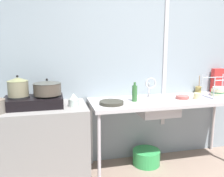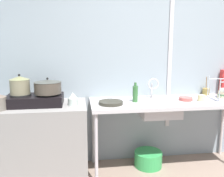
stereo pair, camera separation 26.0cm
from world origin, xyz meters
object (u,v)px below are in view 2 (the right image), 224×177
(cup_by_rack, at_px, (201,98))
(utensil_jar, at_px, (206,91))
(faucet, at_px, (153,85))
(bucket_on_floor, at_px, (148,159))
(stove, at_px, (35,100))
(frying_pan, at_px, (111,103))
(pot_on_right_burner, at_px, (48,87))
(sink_basin, at_px, (159,109))
(small_bowl_on_drainboard, at_px, (186,99))
(percolator, at_px, (73,99))
(pot_on_left_burner, at_px, (20,85))
(bottle_by_sink, at_px, (135,94))

(cup_by_rack, distance_m, utensil_jar, 0.38)
(faucet, distance_m, bucket_on_floor, 0.90)
(stove, distance_m, frying_pan, 0.80)
(utensil_jar, bearing_deg, pot_on_right_burner, -172.94)
(sink_basin, height_order, bucket_on_floor, sink_basin)
(cup_by_rack, height_order, small_bowl_on_drainboard, cup_by_rack)
(stove, relative_size, small_bowl_on_drainboard, 3.80)
(pot_on_right_burner, xyz_separation_m, percolator, (0.26, -0.06, -0.13))
(small_bowl_on_drainboard, xyz_separation_m, utensil_jar, (0.38, 0.25, 0.03))
(small_bowl_on_drainboard, relative_size, bucket_on_floor, 0.46)
(percolator, height_order, small_bowl_on_drainboard, percolator)
(percolator, relative_size, small_bowl_on_drainboard, 0.87)
(bucket_on_floor, bearing_deg, stove, -176.66)
(cup_by_rack, height_order, utensil_jar, utensil_jar)
(pot_on_left_burner, xyz_separation_m, bottle_by_sink, (1.22, -0.00, -0.12))
(cup_by_rack, bearing_deg, utensil_jar, 53.96)
(pot_on_left_burner, height_order, faucet, pot_on_left_burner)
(percolator, bearing_deg, pot_on_left_burner, 174.12)
(frying_pan, bearing_deg, faucet, 21.70)
(percolator, bearing_deg, frying_pan, -2.89)
(percolator, height_order, utensil_jar, utensil_jar)
(stove, bearing_deg, pot_on_right_burner, 0.00)
(sink_basin, bearing_deg, utensil_jar, 20.05)
(bottle_by_sink, xyz_separation_m, bucket_on_floor, (0.19, 0.08, -0.83))
(sink_basin, distance_m, frying_pan, 0.57)
(small_bowl_on_drainboard, distance_m, bucket_on_floor, 0.86)
(pot_on_left_burner, relative_size, frying_pan, 0.81)
(percolator, xyz_separation_m, cup_by_rack, (1.44, -0.01, -0.03))
(cup_by_rack, distance_m, bucket_on_floor, 0.96)
(stove, distance_m, bottle_by_sink, 1.08)
(bottle_by_sink, bearing_deg, bucket_on_floor, 22.01)
(pot_on_left_burner, distance_m, bottle_by_sink, 1.23)
(stove, distance_m, pot_on_right_burner, 0.20)
(percolator, relative_size, sink_basin, 0.31)
(bottle_by_sink, relative_size, utensil_jar, 0.93)
(percolator, bearing_deg, sink_basin, 2.29)
(bottle_by_sink, distance_m, bucket_on_floor, 0.86)
(stove, distance_m, utensil_jar, 2.07)
(faucet, height_order, frying_pan, faucet)
(utensil_jar, bearing_deg, stove, -173.41)
(stove, height_order, pot_on_left_burner, pot_on_left_burner)
(utensil_jar, bearing_deg, percolator, -169.98)
(pot_on_right_burner, relative_size, cup_by_rack, 3.45)
(stove, xyz_separation_m, percolator, (0.40, -0.06, 0.01))
(pot_on_left_burner, height_order, small_bowl_on_drainboard, pot_on_left_burner)
(frying_pan, bearing_deg, stove, 174.59)
(stove, bearing_deg, utensil_jar, 6.59)
(pot_on_right_burner, distance_m, utensil_jar, 1.94)
(percolator, bearing_deg, faucet, 11.58)
(bottle_by_sink, bearing_deg, pot_on_left_burner, 179.80)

